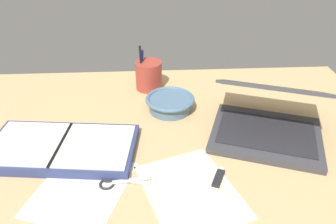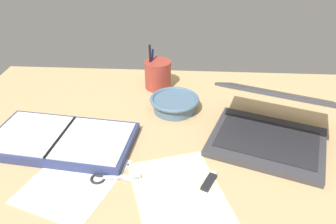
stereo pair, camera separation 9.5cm
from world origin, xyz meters
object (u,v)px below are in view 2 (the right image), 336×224
at_px(laptop, 271,125).
at_px(pen_cup, 158,74).
at_px(scissors, 105,176).
at_px(bowl, 174,103).
at_px(planner, 62,140).

xyz_separation_m(laptop, pen_cup, (-0.35, 0.31, 0.00)).
bearing_deg(scissors, pen_cup, 84.38).
height_order(bowl, planner, bowl).
bearing_deg(bowl, laptop, -27.75).
bearing_deg(planner, bowl, 39.43).
bearing_deg(pen_cup, scissors, -100.64).
bearing_deg(planner, pen_cup, 62.61).
xyz_separation_m(pen_cup, planner, (-0.24, -0.36, -0.04)).
xyz_separation_m(bowl, planner, (-0.31, -0.20, -0.01)).
distance_m(bowl, scissors, 0.36).
relative_size(bowl, planner, 0.38).
relative_size(laptop, bowl, 2.44).
xyz_separation_m(bowl, scissors, (-0.16, -0.33, -0.02)).
height_order(laptop, scissors, laptop).
height_order(pen_cup, scissors, pen_cup).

